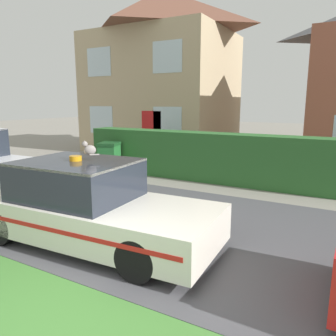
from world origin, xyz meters
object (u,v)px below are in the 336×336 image
(police_car, at_px, (88,205))
(wheelie_bin, at_px, (110,159))
(house_left, at_px, (163,71))
(cat, at_px, (89,149))

(police_car, xyz_separation_m, wheelie_bin, (-3.21, 4.53, -0.11))
(house_left, relative_size, wheelie_bin, 7.03)
(police_car, height_order, wheelie_bin, police_car)
(house_left, height_order, wheelie_bin, house_left)
(house_left, bearing_deg, cat, -66.04)
(cat, bearing_deg, police_car, 66.79)
(cat, bearing_deg, house_left, -109.16)
(cat, xyz_separation_m, house_left, (-4.85, 10.91, 2.40))
(police_car, bearing_deg, cat, 107.13)
(cat, relative_size, house_left, 0.04)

